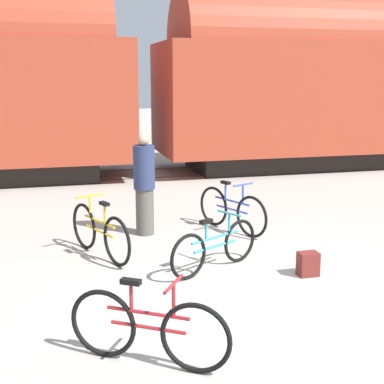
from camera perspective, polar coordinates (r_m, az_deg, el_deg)
ground_plane at (r=6.76m, az=8.84°, el=-11.91°), size 80.00×80.00×0.00m
freight_train at (r=15.17m, az=-5.03°, el=12.00°), size 25.83×3.20×5.19m
rail_near at (r=14.73m, az=-4.37°, el=1.52°), size 37.83×0.07×0.01m
rail_far at (r=16.12m, az=-5.27°, el=2.45°), size 37.83×0.07×0.01m
bicycle_teal at (r=7.72m, az=2.49°, el=-5.87°), size 1.52×0.86×0.81m
bicycle_blue at (r=9.64m, az=4.27°, el=-1.94°), size 0.77×1.60×0.92m
bicycle_maroon at (r=5.32m, az=-4.71°, el=-14.32°), size 1.44×0.95×0.88m
bicycle_yellow at (r=8.38m, az=-9.82°, el=-4.24°), size 0.77×1.66×0.93m
person_in_navy at (r=9.35m, az=-5.11°, el=0.82°), size 0.37×0.37×1.80m
backpack at (r=7.74m, az=12.28°, el=-7.51°), size 0.28×0.20×0.34m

